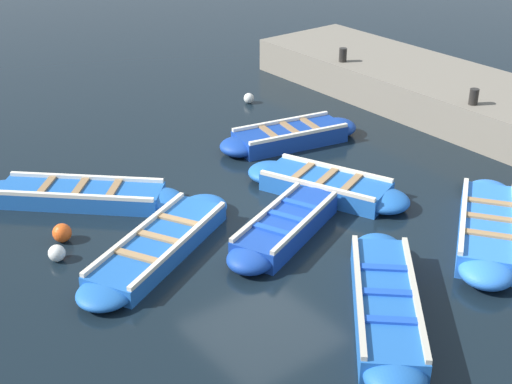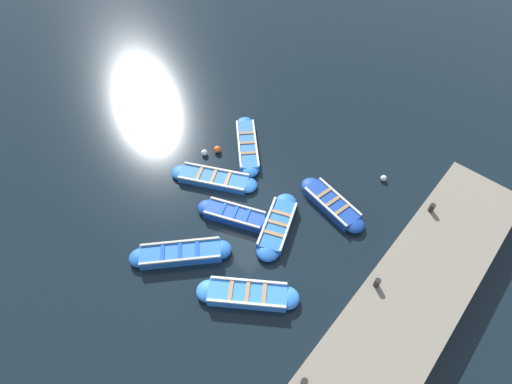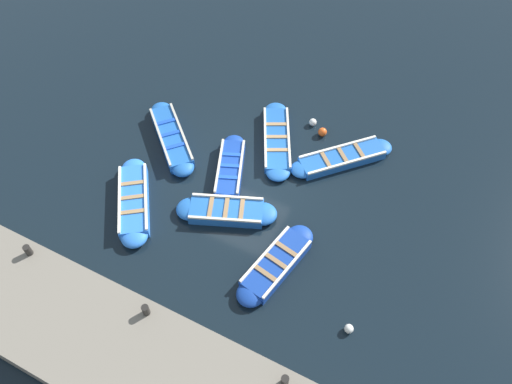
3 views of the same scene
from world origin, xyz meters
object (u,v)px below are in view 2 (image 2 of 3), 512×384
boat_broadside (277,226)px  boat_outer_left (247,145)px  boat_near_quay (181,254)px  boat_drifting (248,294)px  boat_mid_row (332,204)px  bollard_mid_north (377,283)px  buoy_orange_near (384,178)px  boat_outer_right (214,179)px  buoy_white_drifting (204,153)px  buoy_yellow_far (217,149)px  bollard_mid_south (432,208)px  boat_stern_in (235,215)px  bollard_north (304,383)px

boat_broadside → boat_outer_left: (-3.84, 2.54, -0.01)m
boat_near_quay → boat_broadside: bearing=59.8°
boat_drifting → boat_mid_row: 5.18m
bollard_mid_north → boat_outer_left: bearing=162.2°
buoy_orange_near → boat_mid_row: bearing=-108.5°
boat_drifting → boat_outer_right: boat_drifting is taller
boat_outer_left → buoy_white_drifting: bearing=-126.4°
boat_broadside → buoy_yellow_far: 4.92m
boat_outer_left → bollard_mid_south: 8.28m
boat_stern_in → bollard_mid_south: bollard_mid_south is taller
bollard_mid_north → buoy_white_drifting: bearing=173.9°
boat_near_quay → buoy_yellow_far: boat_near_quay is taller
boat_near_quay → buoy_white_drifting: 5.26m
bollard_mid_north → buoy_yellow_far: bollard_mid_north is taller
bollard_north → buoy_yellow_far: size_ratio=1.08×
bollard_north → buoy_orange_near: 9.39m
boat_drifting → bollard_north: bollard_north is taller
bollard_mid_north → boat_outer_right: bearing=178.8°
boat_outer_left → buoy_orange_near: 6.24m
boat_near_quay → buoy_yellow_far: 5.52m
bollard_mid_north → buoy_white_drifting: bollard_mid_north is taller
boat_drifting → bollard_mid_south: bearing=64.9°
boat_outer_left → buoy_orange_near: size_ratio=12.64×
boat_mid_row → bollard_mid_south: 3.76m
boat_broadside → buoy_orange_near: boat_broadside is taller
buoy_yellow_far → buoy_white_drifting: bearing=-122.2°
boat_broadside → boat_outer_right: (-3.61, 0.10, -0.03)m
buoy_yellow_far → boat_drifting: bearing=-37.3°
boat_mid_row → buoy_orange_near: size_ratio=12.99×
boat_near_quay → buoy_yellow_far: size_ratio=10.35×
boat_drifting → bollard_north: (3.24, -1.20, 0.85)m
boat_outer_right → bollard_north: 8.97m
boat_mid_row → buoy_orange_near: (0.89, 2.66, -0.05)m
bollard_north → bollard_mid_south: 8.11m
bollard_mid_south → buoy_orange_near: bearing=158.3°
boat_stern_in → boat_broadside: 1.76m
bollard_mid_north → buoy_orange_near: size_ratio=1.33×
buoy_white_drifting → bollard_mid_north: bearing=-6.1°
boat_broadside → bollard_mid_south: bollard_mid_south is taller
boat_mid_row → buoy_yellow_far: bearing=-171.8°
buoy_white_drifting → boat_mid_row: bearing=12.5°
boat_broadside → buoy_white_drifting: size_ratio=12.13×
boat_near_quay → boat_outer_right: (-1.67, 3.44, -0.05)m
boat_drifting → bollard_mid_south: 7.68m
boat_stern_in → boat_outer_right: bearing=157.4°
boat_outer_left → boat_mid_row: size_ratio=0.97×
boat_broadside → boat_drifting: size_ratio=0.98×
boat_outer_right → bollard_mid_south: bearing=26.3°
boat_mid_row → bollard_mid_north: bearing=-35.8°
buoy_yellow_far → boat_outer_left: bearing=51.7°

